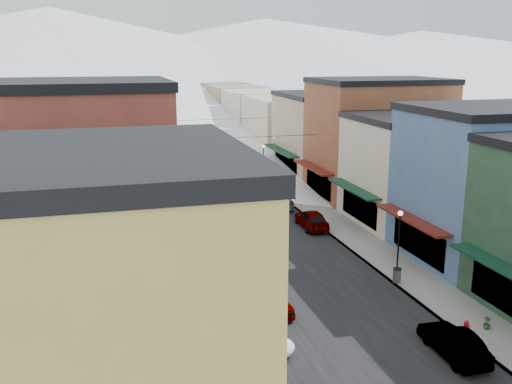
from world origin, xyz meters
TOP-DOWN VIEW (x-y plane):
  - road at (0.00, 60.00)m, footprint 10.00×160.00m
  - sidewalk_left at (-6.60, 60.00)m, footprint 3.20×160.00m
  - sidewalk_right at (6.60, 60.00)m, footprint 3.20×160.00m
  - curb_left at (-5.05, 60.00)m, footprint 0.10×160.00m
  - curb_right at (5.05, 60.00)m, footprint 0.10×160.00m
  - bldg_l_yellow at (-13.19, 4.00)m, footprint 11.30×8.70m
  - bldg_l_cream at (-13.19, 12.50)m, footprint 11.30×8.20m
  - bldg_l_brick_near at (-13.69, 20.50)m, footprint 12.30×8.20m
  - bldg_l_grayblue at (-13.19, 29.00)m, footprint 11.30×9.20m
  - bldg_l_brick_far at (-14.19, 38.00)m, footprint 13.30×9.20m
  - bldg_l_tan at (-13.19, 48.00)m, footprint 11.30×11.20m
  - bldg_r_blue at (13.19, 21.00)m, footprint 11.30×9.20m
  - bldg_r_cream at (13.69, 30.00)m, footprint 12.30×9.20m
  - bldg_r_brick_far at (14.19, 39.00)m, footprint 13.30×9.20m
  - bldg_r_tan at (13.19, 49.00)m, footprint 11.30×11.20m
  - distant_blocks at (0.00, 83.00)m, footprint 34.00×55.00m
  - mountain_ridge at (-19.47, 277.18)m, footprint 670.00×340.00m
  - overhead_cables at (0.00, 47.50)m, footprint 16.40×15.04m
  - car_silver_sedan at (-3.50, 17.03)m, footprint 2.29×4.59m
  - car_dark_hatch at (-4.12, 33.01)m, footprint 1.98×4.31m
  - car_silver_wagon at (-4.30, 48.37)m, footprint 2.19×4.95m
  - car_green_sedan at (3.50, 9.95)m, footprint 1.59×4.25m
  - car_gray_suv at (4.30, 30.58)m, footprint 1.98×4.57m
  - car_black_sedan at (3.50, 37.44)m, footprint 2.38×5.13m
  - car_lane_silver at (-0.85, 47.66)m, footprint 2.08×5.01m
  - car_lane_white at (2.01, 64.30)m, footprint 2.86×5.68m
  - fire_hydrant at (5.20, 11.35)m, footprint 0.45×0.34m
  - trash_can at (5.20, 18.29)m, footprint 0.53×0.53m
  - streetlamp_near at (6.35, 20.31)m, footprint 0.33×0.33m
  - streetlamp_far at (5.20, 47.68)m, footprint 0.33×0.33m
  - planter_far at (6.58, 11.57)m, footprint 0.40×0.40m
  - snow_pile_near at (-4.63, 12.25)m, footprint 2.09×2.49m
  - snow_pile_mid at (-4.41, 27.51)m, footprint 2.07×2.48m
  - snow_pile_far at (-4.54, 43.11)m, footprint 2.25×2.59m

SIDE VIEW (x-z plane):
  - road at x=0.00m, z-range 0.00..0.01m
  - sidewalk_left at x=-6.60m, z-range 0.00..0.15m
  - sidewalk_right at x=6.60m, z-range 0.00..0.15m
  - curb_left at x=-5.05m, z-range 0.00..0.15m
  - curb_right at x=5.05m, z-range 0.00..0.15m
  - snow_pile_mid at x=-4.41m, z-range -0.02..0.86m
  - snow_pile_near at x=-4.63m, z-range -0.02..0.86m
  - snow_pile_far at x=-4.54m, z-range -0.02..0.93m
  - planter_far at x=6.58m, z-range 0.15..0.81m
  - fire_hydrant at x=5.20m, z-range 0.12..0.89m
  - trash_can at x=5.20m, z-range 0.16..1.06m
  - car_dark_hatch at x=-4.12m, z-range 0.00..1.37m
  - car_green_sedan at x=3.50m, z-range 0.00..1.39m
  - car_silver_wagon at x=-4.30m, z-range 0.00..1.41m
  - car_black_sedan at x=3.50m, z-range 0.00..1.45m
  - car_silver_sedan at x=-3.50m, z-range 0.00..1.50m
  - car_gray_suv at x=4.30m, z-range 0.00..1.53m
  - car_lane_white at x=2.01m, z-range 0.00..1.54m
  - car_lane_silver at x=-0.85m, z-range 0.00..1.70m
  - streetlamp_near at x=6.35m, z-range 0.66..4.58m
  - streetlamp_far at x=5.20m, z-range 0.67..4.69m
  - distant_blocks at x=0.00m, z-range 0.00..8.00m
  - bldg_r_cream at x=13.69m, z-range 0.01..9.01m
  - bldg_l_grayblue at x=-13.19m, z-range 0.01..9.01m
  - bldg_r_tan at x=13.19m, z-range 0.01..9.51m
  - bldg_l_cream at x=-13.19m, z-range 0.01..9.51m
  - bldg_l_tan at x=-13.19m, z-range 0.01..10.01m
  - bldg_r_blue at x=13.19m, z-range 0.01..10.51m
  - bldg_l_brick_far at x=-14.19m, z-range 0.01..11.01m
  - bldg_r_brick_far at x=14.19m, z-range 0.01..11.51m
  - bldg_l_yellow at x=-13.19m, z-range 0.01..11.51m
  - overhead_cables at x=0.00m, z-range 6.18..6.22m
  - bldg_l_brick_near at x=-13.69m, z-range 0.01..12.51m
  - mountain_ridge at x=-19.47m, z-range -2.64..31.36m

